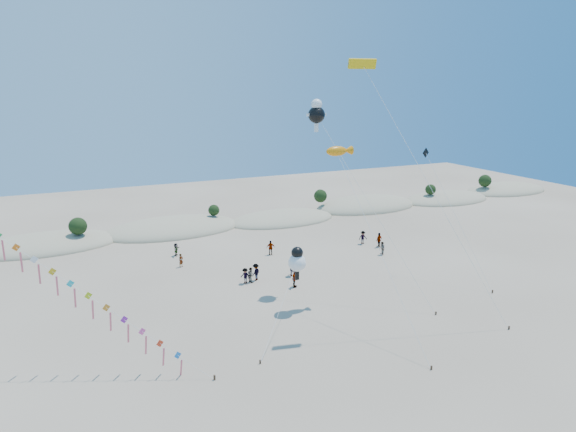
% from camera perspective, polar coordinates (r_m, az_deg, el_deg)
% --- Properties ---
extents(dune_ridge, '(145.30, 11.49, 5.57)m').
position_cam_1_polar(dune_ridge, '(68.95, -12.61, -1.50)').
color(dune_ridge, tan).
rests_on(dune_ridge, ground).
extents(fish_kite, '(2.53, 14.19, 14.22)m').
position_cam_1_polar(fish_kite, '(42.86, 6.13, 7.59)').
color(fish_kite, '#3F2D1E').
rests_on(fish_kite, ground).
extents(cartoon_kite_low, '(6.95, 7.69, 5.89)m').
position_cam_1_polar(cartoon_kite_low, '(41.87, 1.08, -5.32)').
color(cartoon_kite_low, '#3F2D1E').
rests_on(cartoon_kite_low, ground).
extents(cartoon_kite_high, '(7.38, 11.74, 18.18)m').
position_cam_1_polar(cartoon_kite_high, '(45.76, 3.43, 12.08)').
color(cartoon_kite_high, '#3F2D1E').
rests_on(cartoon_kite_high, ground).
extents(parafoil_kite, '(11.56, 7.79, 21.28)m').
position_cam_1_polar(parafoil_kite, '(38.47, 9.21, 16.67)').
color(parafoil_kite, '#3F2D1E').
rests_on(parafoil_kite, ground).
extents(dark_kite, '(2.39, 9.11, 13.13)m').
position_cam_1_polar(dark_kite, '(51.80, 17.79, 3.30)').
color(dark_kite, '#3F2D1E').
rests_on(dark_kite, ground).
extents(beachgoers, '(24.86, 15.50, 1.88)m').
position_cam_1_polar(beachgoers, '(53.51, 0.10, -5.06)').
color(beachgoers, slate).
rests_on(beachgoers, ground).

